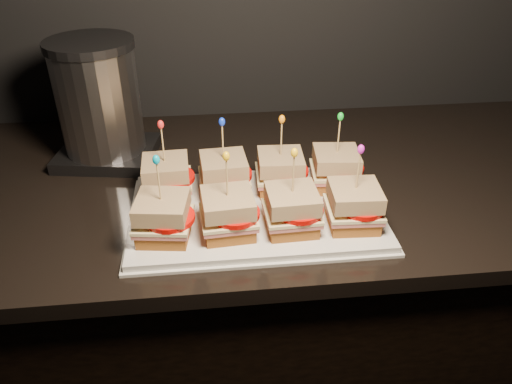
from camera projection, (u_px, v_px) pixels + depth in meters
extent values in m
cube|color=black|center=(334.00, 315.00, 1.34)|extent=(2.13, 0.67, 0.84)
cube|color=black|center=(351.00, 177.00, 1.11)|extent=(2.17, 0.71, 0.03)
cube|color=silver|center=(256.00, 212.00, 0.95)|extent=(0.46, 0.29, 0.02)
cube|color=silver|center=(256.00, 215.00, 0.95)|extent=(0.48, 0.30, 0.01)
cube|color=brown|center=(168.00, 190.00, 0.98)|extent=(0.09, 0.09, 0.02)
cube|color=#B85351|center=(167.00, 183.00, 0.97)|extent=(0.10, 0.09, 0.01)
cube|color=beige|center=(167.00, 180.00, 0.97)|extent=(0.10, 0.10, 0.01)
cylinder|color=#CA0903|center=(173.00, 178.00, 0.96)|extent=(0.08, 0.08, 0.01)
cube|color=#5D2C0F|center=(165.00, 168.00, 0.95)|extent=(0.09, 0.09, 0.03)
cylinder|color=tan|center=(163.00, 147.00, 0.93)|extent=(0.00, 0.00, 0.09)
ellipsoid|color=red|center=(161.00, 125.00, 0.90)|extent=(0.01, 0.01, 0.02)
cube|color=brown|center=(224.00, 186.00, 0.99)|extent=(0.09, 0.09, 0.02)
cube|color=#B85351|center=(224.00, 180.00, 0.98)|extent=(0.10, 0.10, 0.01)
cube|color=beige|center=(224.00, 177.00, 0.98)|extent=(0.10, 0.10, 0.01)
cylinder|color=#CA0903|center=(230.00, 174.00, 0.97)|extent=(0.08, 0.08, 0.01)
cube|color=#5D2C0F|center=(224.00, 165.00, 0.96)|extent=(0.09, 0.09, 0.03)
cylinder|color=tan|center=(223.00, 144.00, 0.94)|extent=(0.00, 0.00, 0.09)
ellipsoid|color=#1134DC|center=(222.00, 122.00, 0.91)|extent=(0.01, 0.01, 0.02)
cube|color=brown|center=(280.00, 183.00, 1.00)|extent=(0.09, 0.09, 0.02)
cube|color=#B85351|center=(280.00, 177.00, 0.99)|extent=(0.10, 0.09, 0.01)
cube|color=beige|center=(280.00, 173.00, 0.99)|extent=(0.10, 0.10, 0.01)
cylinder|color=#CA0903|center=(287.00, 171.00, 0.98)|extent=(0.08, 0.08, 0.01)
cube|color=#5D2C0F|center=(281.00, 162.00, 0.97)|extent=(0.09, 0.09, 0.03)
cylinder|color=tan|center=(281.00, 141.00, 0.95)|extent=(0.00, 0.00, 0.09)
ellipsoid|color=orange|center=(282.00, 119.00, 0.92)|extent=(0.01, 0.01, 0.02)
cube|color=brown|center=(334.00, 180.00, 1.01)|extent=(0.09, 0.09, 0.02)
cube|color=#B85351|center=(335.00, 173.00, 1.00)|extent=(0.10, 0.10, 0.01)
cube|color=beige|center=(335.00, 170.00, 1.00)|extent=(0.10, 0.10, 0.01)
cylinder|color=#CA0903|center=(342.00, 168.00, 0.99)|extent=(0.08, 0.08, 0.01)
cube|color=#5D2C0F|center=(336.00, 159.00, 0.98)|extent=(0.09, 0.09, 0.03)
cylinder|color=tan|center=(338.00, 138.00, 0.96)|extent=(0.00, 0.00, 0.09)
ellipsoid|color=green|center=(341.00, 117.00, 0.93)|extent=(0.01, 0.01, 0.02)
cube|color=brown|center=(165.00, 230.00, 0.86)|extent=(0.10, 0.10, 0.02)
cube|color=#B85351|center=(164.00, 223.00, 0.86)|extent=(0.10, 0.10, 0.01)
cube|color=beige|center=(163.00, 220.00, 0.85)|extent=(0.11, 0.10, 0.01)
cylinder|color=#CA0903|center=(170.00, 218.00, 0.84)|extent=(0.08, 0.08, 0.01)
cube|color=#5D2C0F|center=(162.00, 207.00, 0.84)|extent=(0.10, 0.10, 0.03)
cylinder|color=tan|center=(159.00, 184.00, 0.81)|extent=(0.00, 0.00, 0.09)
ellipsoid|color=#0499BB|center=(156.00, 160.00, 0.79)|extent=(0.01, 0.01, 0.02)
cube|color=brown|center=(229.00, 226.00, 0.88)|extent=(0.09, 0.09, 0.02)
cube|color=#B85351|center=(228.00, 219.00, 0.87)|extent=(0.10, 0.10, 0.01)
cube|color=beige|center=(228.00, 216.00, 0.86)|extent=(0.10, 0.10, 0.01)
cylinder|color=#CA0903|center=(235.00, 214.00, 0.85)|extent=(0.08, 0.08, 0.01)
cube|color=#5D2C0F|center=(228.00, 203.00, 0.85)|extent=(0.09, 0.09, 0.03)
cylinder|color=tan|center=(227.00, 180.00, 0.82)|extent=(0.00, 0.00, 0.09)
ellipsoid|color=yellow|center=(226.00, 156.00, 0.80)|extent=(0.01, 0.01, 0.02)
cube|color=brown|center=(291.00, 222.00, 0.89)|extent=(0.09, 0.09, 0.02)
cube|color=#B85351|center=(291.00, 215.00, 0.88)|extent=(0.10, 0.09, 0.01)
cube|color=beige|center=(292.00, 212.00, 0.87)|extent=(0.10, 0.09, 0.01)
cylinder|color=#CA0903|center=(299.00, 210.00, 0.87)|extent=(0.08, 0.08, 0.01)
cube|color=#5D2C0F|center=(292.00, 199.00, 0.86)|extent=(0.09, 0.09, 0.03)
cylinder|color=tan|center=(293.00, 177.00, 0.83)|extent=(0.00, 0.00, 0.09)
ellipsoid|color=yellow|center=(294.00, 153.00, 0.81)|extent=(0.01, 0.01, 0.02)
cube|color=brown|center=(352.00, 218.00, 0.90)|extent=(0.09, 0.09, 0.02)
cube|color=#B85351|center=(353.00, 211.00, 0.89)|extent=(0.10, 0.09, 0.01)
cube|color=beige|center=(354.00, 208.00, 0.88)|extent=(0.10, 0.10, 0.01)
cylinder|color=#CA0903|center=(362.00, 206.00, 0.88)|extent=(0.08, 0.08, 0.01)
cube|color=#5D2C0F|center=(355.00, 195.00, 0.87)|extent=(0.09, 0.09, 0.03)
cylinder|color=tan|center=(358.00, 173.00, 0.85)|extent=(0.00, 0.00, 0.09)
ellipsoid|color=#CC1EBD|center=(361.00, 149.00, 0.82)|extent=(0.01, 0.01, 0.02)
cube|color=#262628|center=(108.00, 153.00, 1.14)|extent=(0.24, 0.21, 0.03)
cylinder|color=silver|center=(99.00, 101.00, 1.08)|extent=(0.17, 0.17, 0.23)
cylinder|color=#262628|center=(89.00, 44.00, 1.01)|extent=(0.18, 0.18, 0.02)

